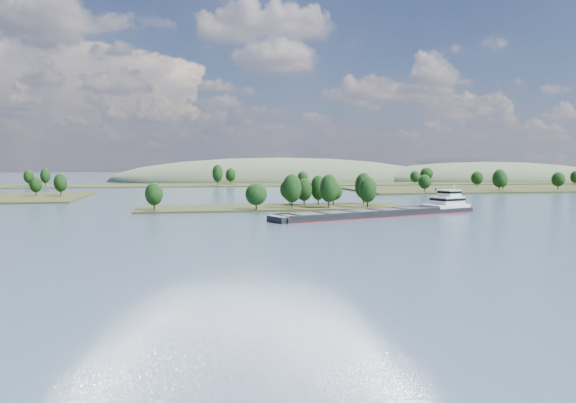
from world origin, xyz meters
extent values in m
plane|color=#36465E|center=(0.00, 120.00, 0.00)|extent=(1800.00, 1800.00, 0.00)
cube|color=#282F15|center=(0.00, 180.00, 0.00)|extent=(100.00, 30.00, 1.20)
cylinder|color=black|center=(19.59, 170.44, 2.63)|extent=(0.50, 0.50, 4.05)
ellipsoid|color=black|center=(19.59, 170.44, 7.78)|extent=(6.66, 6.66, 10.43)
cylinder|color=black|center=(8.92, 190.49, 2.29)|extent=(0.50, 0.50, 3.38)
ellipsoid|color=black|center=(8.92, 190.49, 6.58)|extent=(8.00, 8.00, 8.69)
cylinder|color=black|center=(6.10, 172.11, 2.64)|extent=(0.50, 0.50, 4.08)
ellipsoid|color=black|center=(6.10, 172.11, 7.82)|extent=(7.21, 7.21, 10.48)
cylinder|color=black|center=(13.52, 184.85, 2.32)|extent=(0.50, 0.50, 3.44)
ellipsoid|color=black|center=(13.52, 184.85, 6.69)|extent=(6.41, 6.41, 8.84)
cylinder|color=black|center=(-7.55, 168.27, 2.14)|extent=(0.50, 0.50, 3.08)
ellipsoid|color=black|center=(-7.55, 168.27, 6.05)|extent=(7.79, 7.79, 7.91)
cylinder|color=black|center=(-43.04, 173.47, 2.18)|extent=(0.50, 0.50, 3.16)
ellipsoid|color=black|center=(-43.04, 173.47, 6.20)|extent=(6.24, 6.24, 8.12)
cylinder|color=black|center=(19.23, 185.05, 2.51)|extent=(0.50, 0.50, 3.82)
ellipsoid|color=black|center=(19.23, 185.05, 7.37)|extent=(6.07, 6.07, 9.83)
cylinder|color=black|center=(38.44, 186.88, 2.66)|extent=(0.50, 0.50, 4.11)
ellipsoid|color=black|center=(38.44, 186.88, 7.89)|extent=(7.19, 7.19, 10.58)
cylinder|color=black|center=(34.16, 169.56, 2.45)|extent=(0.50, 0.50, 3.71)
ellipsoid|color=black|center=(34.16, 169.56, 7.17)|extent=(6.78, 6.78, 9.54)
cylinder|color=black|center=(26.19, 188.13, 2.05)|extent=(0.50, 0.50, 2.90)
ellipsoid|color=black|center=(26.19, 188.13, 5.74)|extent=(7.25, 7.25, 7.46)
cylinder|color=black|center=(-92.72, 268.14, 2.60)|extent=(0.50, 0.50, 3.61)
ellipsoid|color=black|center=(-92.72, 268.14, 7.19)|extent=(6.64, 6.64, 9.27)
cylinder|color=black|center=(-104.74, 269.76, 2.33)|extent=(0.50, 0.50, 3.07)
ellipsoid|color=black|center=(-104.74, 269.76, 6.23)|extent=(5.92, 5.92, 7.89)
cylinder|color=black|center=(102.04, 268.78, 2.37)|extent=(0.50, 0.50, 3.15)
ellipsoid|color=black|center=(102.04, 268.78, 6.37)|extent=(7.22, 7.22, 8.09)
cylinder|color=black|center=(194.61, 279.16, 2.54)|extent=(0.50, 0.50, 3.48)
ellipsoid|color=black|center=(194.61, 279.16, 6.96)|extent=(7.93, 7.93, 8.94)
cylinder|color=black|center=(146.96, 266.26, 2.87)|extent=(0.50, 0.50, 4.14)
ellipsoid|color=black|center=(146.96, 266.26, 8.14)|extent=(8.12, 8.12, 10.66)
cylinder|color=black|center=(157.98, 280.26, 2.43)|extent=(0.50, 0.50, 3.26)
ellipsoid|color=black|center=(157.98, 280.26, 6.57)|extent=(5.53, 5.53, 8.38)
cylinder|color=black|center=(161.18, 316.17, 2.53)|extent=(0.50, 0.50, 3.46)
ellipsoid|color=black|center=(161.18, 316.17, 6.92)|extent=(8.08, 8.08, 8.89)
cylinder|color=black|center=(244.61, 328.29, 2.54)|extent=(0.50, 0.50, 3.48)
ellipsoid|color=black|center=(244.61, 328.29, 6.97)|extent=(6.49, 6.49, 8.96)
cube|color=#282F15|center=(0.00, 400.00, 0.00)|extent=(900.00, 60.00, 1.20)
cylinder|color=black|center=(-139.43, 396.31, 2.50)|extent=(0.50, 0.50, 3.79)
ellipsoid|color=black|center=(-139.43, 396.31, 7.32)|extent=(6.84, 6.84, 9.76)
cylinder|color=black|center=(146.19, 383.28, 2.26)|extent=(0.50, 0.50, 3.32)
ellipsoid|color=black|center=(146.19, 383.28, 6.48)|extent=(7.50, 7.50, 8.54)
cylinder|color=black|center=(4.17, 403.56, 2.62)|extent=(0.50, 0.50, 4.05)
ellipsoid|color=black|center=(4.17, 403.56, 7.77)|extent=(7.88, 7.88, 10.40)
cylinder|color=black|center=(170.70, 415.27, 2.65)|extent=(0.50, 0.50, 4.10)
ellipsoid|color=black|center=(170.70, 415.27, 7.86)|extent=(10.84, 10.84, 10.53)
cylinder|color=black|center=(-128.07, 395.24, 2.66)|extent=(0.50, 0.50, 4.12)
ellipsoid|color=black|center=(-128.07, 395.24, 7.91)|extent=(6.96, 6.96, 10.60)
cylinder|color=black|center=(57.65, 388.83, 2.24)|extent=(0.50, 0.50, 3.29)
ellipsoid|color=black|center=(57.65, 388.83, 6.43)|extent=(7.93, 7.93, 8.46)
cylinder|color=black|center=(-7.29, 380.79, 3.09)|extent=(0.50, 0.50, 4.98)
ellipsoid|color=black|center=(-7.29, 380.79, 9.43)|extent=(7.70, 7.70, 12.82)
ellipsoid|color=#44553A|center=(260.00, 470.00, 0.00)|extent=(260.00, 140.00, 36.00)
ellipsoid|color=#44553A|center=(60.00, 500.00, 0.00)|extent=(320.00, 160.00, 44.00)
cube|color=black|center=(29.66, 143.21, 0.47)|extent=(74.49, 35.46, 2.09)
cube|color=maroon|center=(29.66, 143.21, 0.05)|extent=(74.74, 35.70, 0.24)
cube|color=black|center=(20.92, 144.92, 1.80)|extent=(55.29, 20.94, 0.76)
cube|color=black|center=(24.17, 136.20, 1.80)|extent=(55.29, 20.94, 0.76)
cube|color=black|center=(22.54, 140.56, 1.66)|extent=(56.37, 27.93, 0.28)
cube|color=black|center=(2.97, 133.25, 1.95)|extent=(10.73, 10.28, 0.33)
cube|color=black|center=(12.76, 136.90, 1.95)|extent=(10.73, 10.28, 0.33)
cube|color=black|center=(22.54, 140.56, 1.95)|extent=(10.73, 10.28, 0.33)
cube|color=black|center=(32.33, 144.21, 1.95)|extent=(10.73, 10.28, 0.33)
cube|color=black|center=(42.12, 147.86, 1.95)|extent=(10.73, 10.28, 0.33)
cube|color=black|center=(-6.37, 129.76, 0.85)|extent=(5.66, 9.00, 1.90)
cylinder|color=black|center=(-5.48, 130.10, 2.18)|extent=(0.29, 0.29, 2.09)
cube|color=white|center=(57.24, 153.51, 2.09)|extent=(17.42, 13.85, 1.14)
cube|color=white|center=(58.13, 153.84, 3.99)|extent=(11.55, 10.44, 2.85)
cube|color=black|center=(58.13, 153.84, 4.37)|extent=(11.80, 10.68, 0.85)
cube|color=white|center=(59.02, 154.17, 6.46)|extent=(7.33, 7.33, 2.09)
cube|color=black|center=(59.02, 154.17, 6.84)|extent=(7.57, 7.57, 0.76)
cube|color=white|center=(59.02, 154.17, 7.60)|extent=(7.82, 7.82, 0.19)
cylinder|color=white|center=(61.24, 155.00, 8.74)|extent=(0.24, 0.24, 2.47)
cylinder|color=black|center=(54.47, 155.51, 7.79)|extent=(0.61, 0.61, 1.14)
camera|label=1|loc=(-33.84, -28.27, 17.20)|focal=35.00mm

